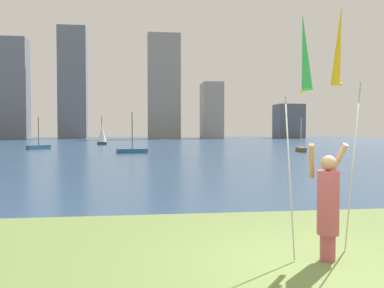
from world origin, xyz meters
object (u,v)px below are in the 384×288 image
Objects in this scene: sailboat_5 at (301,149)px; sailboat_4 at (132,150)px; sailboat_2 at (102,136)px; person at (328,203)px; kite_flag_left at (304,58)px; kite_flag_right at (339,50)px; sailboat_1 at (39,147)px.

sailboat_4 is at bearing -179.15° from sailboat_5.
sailboat_2 is at bearing 101.81° from sailboat_4.
kite_flag_left reaches higher than person.
kite_flag_right is at bearing 44.09° from kite_flag_left.
kite_flag_left is at bearing -112.27° from sailboat_5.
sailboat_5 is at bearing -18.11° from sailboat_1.
sailboat_4 is 15.97m from sailboat_5.
kite_flag_right is 41.71m from sailboat_1.
kite_flag_right reaches higher than sailboat_5.
kite_flag_right is 1.03× the size of sailboat_2.
kite_flag_right reaches higher than sailboat_1.
kite_flag_left is at bearing -135.91° from kite_flag_right.
sailboat_1 is at bearing 108.25° from kite_flag_left.
sailboat_2 is at bearing 98.18° from kite_flag_left.
kite_flag_right is (0.54, 0.75, 2.56)m from person.
sailboat_5 is at bearing -46.82° from sailboat_2.
sailboat_1 is (-14.30, 39.05, -3.21)m from kite_flag_right.
kite_flag_right is at bearing -80.51° from sailboat_2.
sailboat_5 is (20.61, -21.97, -1.00)m from sailboat_2.
kite_flag_right is 30.71m from sailboat_4.
kite_flag_left is 42.32m from sailboat_1.
sailboat_1 is (-13.22, 40.10, -2.87)m from kite_flag_left.
sailboat_2 is 30.14m from sailboat_5.
sailboat_2 is at bearing 101.69° from person.
person is 0.51× the size of sailboat_4.
sailboat_5 is at bearing 71.29° from person.
sailboat_4 reaches higher than person.
kite_flag_left is 0.89× the size of kite_flag_right.
sailboat_4 is (-3.59, 31.02, -0.67)m from person.
sailboat_5 is at bearing 68.78° from kite_flag_right.
person is 42.12m from sailboat_1.
sailboat_5 reaches higher than person.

